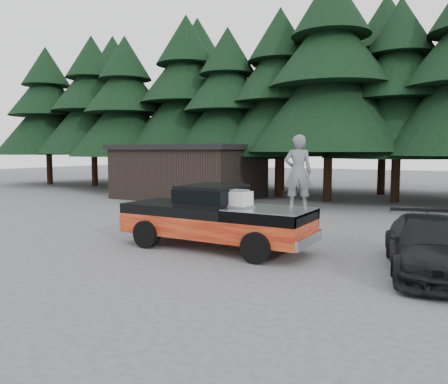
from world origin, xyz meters
The scene contains 8 objects.
ground centered at (0.00, 0.00, 0.00)m, with size 120.00×120.00×0.00m, color #4A4A4D.
pickup_truck centered at (-0.24, 0.61, 0.67)m, with size 6.00×2.04×1.33m, color orange, non-canonical shape.
truck_cab centered at (-0.34, 0.61, 1.62)m, with size 1.66×1.90×0.59m, color black.
air_compressor centered at (0.69, 0.38, 1.55)m, with size 0.64×0.53×0.44m, color silver.
man_on_bed centered at (2.27, 0.85, 2.35)m, with size 0.75×0.49×2.05m, color slate.
parked_car centered at (5.60, 0.90, 0.67)m, with size 1.88×4.62×1.34m, color black.
utility_building centered at (-9.00, 12.00, 1.67)m, with size 8.40×6.40×3.30m.
treeline centered at (0.42, 17.20, 7.72)m, with size 60.15×16.05×17.50m.
Camera 1 is at (6.49, -10.49, 2.95)m, focal length 35.00 mm.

